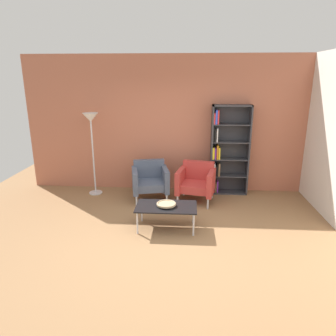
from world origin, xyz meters
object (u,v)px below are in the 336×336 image
(bookshelf_tall, at_px, (226,151))
(floor_lamp_torchiere, at_px, (91,127))
(armchair_near_window, at_px, (150,180))
(decorative_bowl, at_px, (166,204))
(armchair_corner_red, at_px, (196,181))
(coffee_table_low, at_px, (166,208))

(bookshelf_tall, relative_size, floor_lamp_torchiere, 1.09)
(armchair_near_window, relative_size, floor_lamp_torchiere, 0.48)
(decorative_bowl, xyz_separation_m, armchair_corner_red, (0.52, 1.24, -0.02))
(armchair_near_window, bearing_deg, bookshelf_tall, 4.81)
(decorative_bowl, relative_size, floor_lamp_torchiere, 0.18)
(armchair_corner_red, relative_size, floor_lamp_torchiere, 0.48)
(decorative_bowl, distance_m, armchair_near_window, 1.35)
(coffee_table_low, relative_size, floor_lamp_torchiere, 0.57)
(armchair_corner_red, bearing_deg, decorative_bowl, -101.03)
(decorative_bowl, bearing_deg, coffee_table_low, -90.60)
(bookshelf_tall, relative_size, armchair_corner_red, 2.29)
(armchair_corner_red, distance_m, floor_lamp_torchiere, 2.42)
(decorative_bowl, bearing_deg, armchair_near_window, 108.65)
(coffee_table_low, height_order, floor_lamp_torchiere, floor_lamp_torchiere)
(coffee_table_low, relative_size, decorative_bowl, 3.12)
(coffee_table_low, height_order, armchair_near_window, armchair_near_window)
(decorative_bowl, height_order, armchair_near_window, armchair_near_window)
(bookshelf_tall, bearing_deg, floor_lamp_torchiere, -174.83)
(coffee_table_low, bearing_deg, decorative_bowl, 89.40)
(coffee_table_low, relative_size, armchair_near_window, 1.20)
(bookshelf_tall, distance_m, armchair_near_window, 1.73)
(armchair_near_window, bearing_deg, armchair_corner_red, -14.54)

